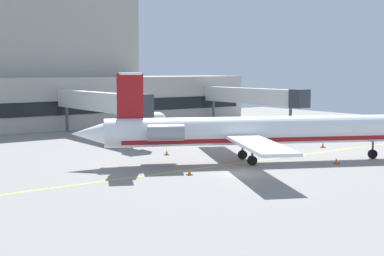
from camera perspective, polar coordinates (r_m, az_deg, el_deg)
name	(u,v)px	position (r m, az deg, el deg)	size (l,w,h in m)	color
ground	(239,174)	(47.26, 4.92, -4.76)	(120.00, 120.00, 0.11)	gray
terminal_building	(55,78)	(87.61, -13.99, 5.05)	(63.40, 11.56, 20.31)	#ADA89E
jet_bridge_west	(255,96)	(86.09, 6.54, 3.28)	(2.40, 22.09, 6.03)	silver
jet_bridge_east	(101,102)	(70.41, -9.43, 2.65)	(2.40, 22.82, 6.08)	silver
regional_jet	(256,131)	(52.73, 6.70, -0.29)	(32.67, 24.29, 8.56)	white
baggage_tug	(194,128)	(74.92, 0.19, -0.01)	(3.10, 2.18, 1.90)	#19389E
pushback_tractor	(231,130)	(72.14, 4.02, -0.18)	(3.25, 3.21, 2.18)	#19389E
belt_loader	(119,138)	(64.56, -7.57, -1.06)	(4.30, 2.31, 1.82)	silver
fuel_tank	(144,120)	(80.26, -4.97, 0.78)	(6.81, 2.66, 2.57)	white
safety_cone_alpha	(167,153)	(57.02, -2.65, -2.57)	(0.47, 0.47, 0.55)	orange
safety_cone_bravo	(336,161)	(53.48, 14.74, -3.35)	(0.47, 0.47, 0.55)	orange
safety_cone_charlie	(323,145)	(64.21, 13.41, -1.76)	(0.47, 0.47, 0.55)	orange
safety_cone_delta	(189,172)	(46.29, -0.27, -4.60)	(0.47, 0.47, 0.55)	orange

